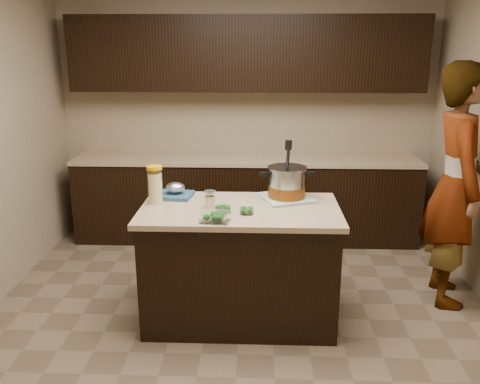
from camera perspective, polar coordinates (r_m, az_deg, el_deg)
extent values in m
plane|color=brown|center=(4.09, 0.00, -13.84)|extent=(4.00, 4.00, 0.00)
cube|color=tan|center=(5.57, 0.80, 9.14)|extent=(4.00, 0.04, 2.70)
cube|color=tan|center=(1.69, -2.64, -8.59)|extent=(4.00, 0.04, 2.70)
cube|color=black|center=(5.48, 0.68, -0.86)|extent=(3.60, 0.60, 0.86)
cube|color=tan|center=(5.36, 0.70, 3.73)|extent=(3.60, 0.63, 0.04)
cube|color=black|center=(5.35, 0.78, 15.28)|extent=(3.60, 0.35, 0.75)
cube|color=black|center=(3.89, 0.00, -8.37)|extent=(1.40, 0.75, 0.86)
cube|color=tan|center=(3.72, 0.00, -2.07)|extent=(1.46, 0.81, 0.04)
cube|color=#639368|center=(3.93, 5.24, -0.66)|extent=(0.46, 0.46, 0.02)
cylinder|color=#B7B7BC|center=(3.90, 5.29, 1.03)|extent=(0.30, 0.30, 0.22)
cylinder|color=brown|center=(3.91, 5.26, 0.11)|extent=(0.31, 0.31, 0.09)
cylinder|color=#B7B7BC|center=(3.87, 5.33, 2.71)|extent=(0.32, 0.32, 0.02)
cube|color=black|center=(3.86, 2.73, 2.00)|extent=(0.07, 0.04, 0.03)
cube|color=black|center=(3.91, 7.86, 2.04)|extent=(0.07, 0.04, 0.03)
cylinder|color=black|center=(3.82, 5.38, 3.51)|extent=(0.03, 0.12, 0.27)
cylinder|color=#E1CF89|center=(3.83, -9.50, 0.40)|extent=(0.12, 0.12, 0.23)
cylinder|color=white|center=(3.83, -9.51, 0.61)|extent=(0.13, 0.13, 0.26)
cylinder|color=#E89804|center=(3.79, -9.61, 2.67)|extent=(0.14, 0.14, 0.02)
cylinder|color=#E1CF89|center=(3.70, -3.39, -1.15)|extent=(0.09, 0.09, 0.09)
cylinder|color=white|center=(3.69, -3.39, -0.95)|extent=(0.10, 0.10, 0.12)
cylinder|color=silver|center=(3.67, -3.41, 0.09)|extent=(0.11, 0.11, 0.02)
cylinder|color=silver|center=(3.61, -1.91, -1.90)|extent=(0.15, 0.15, 0.05)
cylinder|color=silver|center=(3.58, 0.74, -2.10)|extent=(0.14, 0.14, 0.05)
cube|color=silver|center=(3.43, -2.84, -2.79)|extent=(0.21, 0.16, 0.07)
cube|color=navy|center=(4.00, -7.52, -0.37)|extent=(0.32, 0.27, 0.03)
ellipsoid|color=silver|center=(3.98, -7.27, 0.40)|extent=(0.15, 0.12, 0.08)
imported|color=gray|center=(4.37, 23.11, 0.61)|extent=(0.54, 0.75, 1.94)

